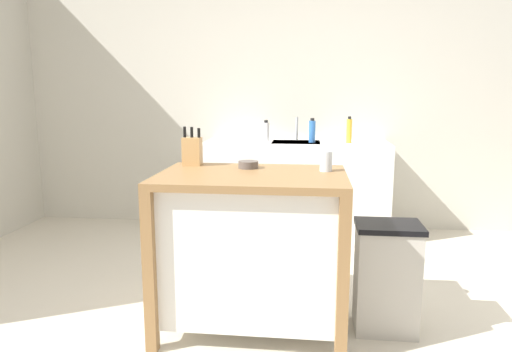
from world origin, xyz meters
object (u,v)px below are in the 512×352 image
Objects in this scene: bowl_stoneware_deep at (248,164)px; bottle_hand_soap at (349,131)px; sink_faucet at (297,129)px; drinking_cup at (326,161)px; kitchen_island at (252,243)px; bottle_dish_soap at (266,131)px; bottle_spray_cleaner at (312,131)px; knife_block at (192,151)px; trash_bin at (386,277)px.

bottle_hand_soap is at bearing 66.06° from bowl_stoneware_deep.
bowl_stoneware_deep is 1.75m from bottle_hand_soap.
bottle_hand_soap reaches higher than sink_faucet.
drinking_cup is at bearing -7.03° from bowl_stoneware_deep.
drinking_cup reaches higher than kitchen_island.
kitchen_island is at bearing -110.54° from bottle_hand_soap.
bottle_spray_cleaner is at bearing -14.29° from bottle_dish_soap.
bottle_hand_soap reaches higher than kitchen_island.
sink_faucet is 0.99× the size of bottle_spray_cleaner.
knife_block is 0.37m from bowl_stoneware_deep.
trash_bin is at bearing 3.05° from kitchen_island.
kitchen_island reaches higher than trash_bin.
bottle_spray_cleaner is (0.15, -0.19, -0.01)m from sink_faucet.
bowl_stoneware_deep is 0.54× the size of sink_faucet.
bottle_spray_cleaner reaches higher than drinking_cup.
kitchen_island is 1.87m from bottle_spray_cleaner.
drinking_cup is at bearing -83.24° from sink_faucet.
bottle_dish_soap is (-0.43, 0.11, -0.01)m from bottle_spray_cleaner.
bottle_spray_cleaner reaches higher than trash_bin.
knife_block is at bearing 170.71° from drinking_cup.
knife_block reaches higher than kitchen_island.
bottle_spray_cleaner is at bearing 64.27° from knife_block.
drinking_cup is (0.41, 0.12, 0.45)m from kitchen_island.
knife_block reaches higher than bottle_spray_cleaner.
bottle_spray_cleaner is at bearing -52.70° from sink_faucet.
bottle_hand_soap is at bearing 69.46° from kitchen_island.
bottle_hand_soap is (0.26, 1.65, 0.04)m from drinking_cup.
sink_faucet is (0.23, 1.79, 0.07)m from bowl_stoneware_deep.
trash_bin is at bearing -65.11° from bottle_dish_soap.
bottle_hand_soap is (1.07, 1.52, 0.01)m from knife_block.
bottle_spray_cleaner is at bearing 103.73° from trash_bin.
bottle_hand_soap reaches higher than bowl_stoneware_deep.
bottle_spray_cleaner is at bearing 76.71° from bowl_stoneware_deep.
sink_faucet is 0.92× the size of bottle_hand_soap.
trash_bin is at bearing -13.40° from drinking_cup.
drinking_cup is at bearing -9.29° from knife_block.
kitchen_island is at bearing -32.70° from knife_block.
sink_faucet is at bearing 158.07° from bottle_hand_soap.
bowl_stoneware_deep is at bearing -113.94° from bottle_hand_soap.
drinking_cup is at bearing -74.00° from bottle_dish_soap.
bottle_hand_soap reaches higher than trash_bin.
bowl_stoneware_deep is at bearing -103.29° from bottle_spray_cleaner.
bottle_hand_soap is at bearing -21.93° from sink_faucet.
drinking_cup is at bearing 16.97° from kitchen_island.
bottle_spray_cleaner is at bearing 92.53° from drinking_cup.
bottle_spray_cleaner reaches higher than sink_faucet.
knife_block is at bearing 147.30° from kitchen_island.
sink_faucet is at bearing 15.73° from bottle_dish_soap.
drinking_cup is at bearing 166.60° from trash_bin.
drinking_cup is 0.58× the size of bottle_dish_soap.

